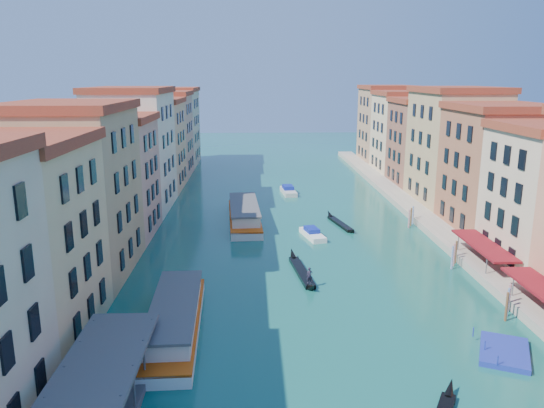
{
  "coord_description": "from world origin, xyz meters",
  "views": [
    {
      "loc": [
        -5.46,
        -20.62,
        22.67
      ],
      "look_at": [
        -3.1,
        42.91,
        7.36
      ],
      "focal_mm": 35.0,
      "sensor_mm": 36.0,
      "label": 1
    }
  ],
  "objects_px": {
    "vaporetto_stop": "(101,395)",
    "blue_dock": "(504,352)",
    "vaporetto_near": "(175,318)",
    "gondola_fore": "(302,270)",
    "vaporetto_far": "(244,214)"
  },
  "relations": [
    {
      "from": "vaporetto_far",
      "to": "gondola_fore",
      "type": "height_order",
      "value": "vaporetto_far"
    },
    {
      "from": "blue_dock",
      "to": "vaporetto_near",
      "type": "bearing_deg",
      "value": -165.93
    },
    {
      "from": "vaporetto_near",
      "to": "gondola_fore",
      "type": "xyz_separation_m",
      "value": [
        12.84,
        13.89,
        -0.85
      ]
    },
    {
      "from": "vaporetto_stop",
      "to": "vaporetto_far",
      "type": "height_order",
      "value": "vaporetto_stop"
    },
    {
      "from": "vaporetto_stop",
      "to": "vaporetto_near",
      "type": "bearing_deg",
      "value": 74.54
    },
    {
      "from": "vaporetto_stop",
      "to": "vaporetto_near",
      "type": "height_order",
      "value": "vaporetto_stop"
    },
    {
      "from": "vaporetto_far",
      "to": "gondola_fore",
      "type": "bearing_deg",
      "value": -76.17
    },
    {
      "from": "vaporetto_near",
      "to": "blue_dock",
      "type": "height_order",
      "value": "vaporetto_near"
    },
    {
      "from": "vaporetto_stop",
      "to": "blue_dock",
      "type": "distance_m",
      "value": 32.26
    },
    {
      "from": "vaporetto_stop",
      "to": "vaporetto_far",
      "type": "xyz_separation_m",
      "value": [
        9.14,
        49.24,
        -0.07
      ]
    },
    {
      "from": "vaporetto_stop",
      "to": "vaporetto_near",
      "type": "xyz_separation_m",
      "value": [
        3.36,
        12.15,
        -0.16
      ]
    },
    {
      "from": "vaporetto_stop",
      "to": "gondola_fore",
      "type": "height_order",
      "value": "vaporetto_stop"
    },
    {
      "from": "vaporetto_far",
      "to": "blue_dock",
      "type": "bearing_deg",
      "value": -65.3
    },
    {
      "from": "blue_dock",
      "to": "vaporetto_far",
      "type": "bearing_deg",
      "value": 142.56
    },
    {
      "from": "vaporetto_near",
      "to": "vaporetto_far",
      "type": "bearing_deg",
      "value": 78.9
    }
  ]
}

